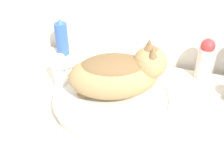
% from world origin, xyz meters
% --- Properties ---
extents(sink_basin, '(0.40, 0.40, 0.06)m').
position_xyz_m(sink_basin, '(-0.03, 0.26, 0.89)').
color(sink_basin, silver).
rests_on(sink_basin, vanity_counter).
extents(cat, '(0.33, 0.26, 0.18)m').
position_xyz_m(cat, '(-0.02, 0.27, 1.00)').
color(cat, tan).
rests_on(cat, sink_basin).
extents(faucet, '(0.14, 0.06, 0.15)m').
position_xyz_m(faucet, '(-0.25, 0.31, 0.94)').
color(faucet, silver).
rests_on(faucet, vanity_counter).
extents(spray_bottle_trigger, '(0.05, 0.05, 0.17)m').
position_xyz_m(spray_bottle_trigger, '(-0.37, 0.55, 0.94)').
color(spray_bottle_trigger, '#335BB7').
rests_on(spray_bottle_trigger, vanity_counter).
extents(lotion_bottle_white, '(0.06, 0.06, 0.16)m').
position_xyz_m(lotion_bottle_white, '(0.24, 0.55, 0.94)').
color(lotion_bottle_white, silver).
rests_on(lotion_bottle_white, vanity_counter).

